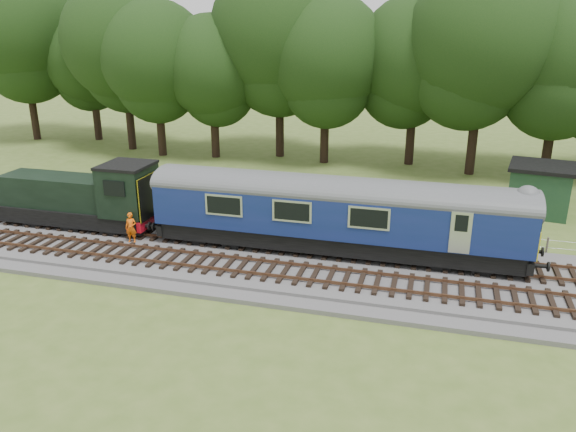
% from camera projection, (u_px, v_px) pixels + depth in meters
% --- Properties ---
extents(ground, '(120.00, 120.00, 0.00)m').
position_uv_depth(ground, '(253.00, 261.00, 27.60)').
color(ground, '#4E6826').
rests_on(ground, ground).
extents(ballast, '(70.00, 7.00, 0.35)m').
position_uv_depth(ballast, '(253.00, 258.00, 27.55)').
color(ballast, '#4C4C4F').
rests_on(ballast, ground).
extents(track_north, '(67.20, 2.40, 0.21)m').
position_uv_depth(track_north, '(262.00, 243.00, 28.74)').
color(track_north, black).
rests_on(track_north, ballast).
extents(track_south, '(67.20, 2.40, 0.21)m').
position_uv_depth(track_south, '(242.00, 266.00, 26.01)').
color(track_south, black).
rests_on(track_south, ballast).
extents(fence, '(64.00, 0.12, 1.00)m').
position_uv_depth(fence, '(279.00, 230.00, 31.70)').
color(fence, '#6B6054').
rests_on(fence, ground).
extents(tree_line, '(70.00, 8.00, 18.00)m').
position_uv_depth(tree_line, '(336.00, 160.00, 47.63)').
color(tree_line, black).
rests_on(tree_line, ground).
extents(dmu_railcar, '(18.05, 2.86, 3.88)m').
position_uv_depth(dmu_railcar, '(336.00, 208.00, 27.07)').
color(dmu_railcar, black).
rests_on(dmu_railcar, ground).
extents(shunter_loco, '(8.91, 2.60, 3.38)m').
position_uv_depth(shunter_loco, '(85.00, 198.00, 30.76)').
color(shunter_loco, black).
rests_on(shunter_loco, ground).
extents(worker, '(0.62, 0.45, 1.60)m').
position_uv_depth(worker, '(131.00, 228.00, 28.75)').
color(worker, '#FF640D').
rests_on(worker, ballast).
extents(shed, '(4.22, 4.22, 3.01)m').
position_uv_depth(shed, '(539.00, 188.00, 34.11)').
color(shed, '#1A3B24').
rests_on(shed, ground).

